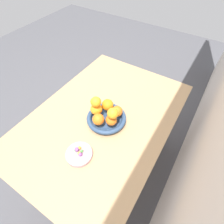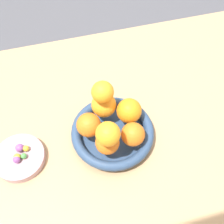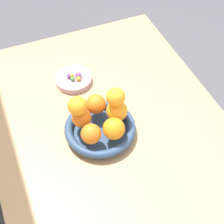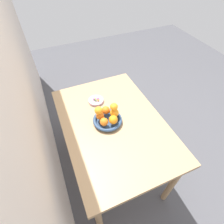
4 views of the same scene
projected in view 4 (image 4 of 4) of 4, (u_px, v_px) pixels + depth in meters
The scene contains 18 objects.
ground_plane at pixel (113, 165), 1.90m from camera, with size 6.00×6.00×0.00m, color #4C4C51.
wall_back at pixel (10, 89), 0.84m from camera, with size 4.00×0.05×2.50m, color beige.
dining_table at pixel (113, 129), 1.42m from camera, with size 1.10×0.76×0.74m.
fruit_bowl at pixel (108, 120), 1.34m from camera, with size 0.23×0.23×0.04m.
candy_dish at pixel (96, 101), 1.51m from camera, with size 0.13×0.13×0.02m, color #B28C99.
orange_0 at pixel (113, 120), 1.28m from camera, with size 0.07×0.07×0.07m, color orange.
orange_1 at pixel (114, 113), 1.33m from camera, with size 0.07×0.07×0.07m, color orange.
orange_2 at pixel (106, 110), 1.35m from camera, with size 0.06×0.06×0.06m, color orange.
orange_3 at pixel (100, 116), 1.31m from camera, with size 0.06×0.06×0.06m, color orange.
orange_4 at pixel (104, 122), 1.27m from camera, with size 0.06×0.06×0.06m, color orange.
orange_5 at pixel (98, 110), 1.26m from camera, with size 0.06×0.06×0.06m, color orange.
orange_6 at pixel (114, 107), 1.28m from camera, with size 0.06×0.06×0.06m, color orange.
candy_ball_0 at pixel (94, 99), 1.49m from camera, with size 0.02×0.02×0.02m, color #8C4C99.
candy_ball_1 at pixel (98, 100), 1.48m from camera, with size 0.02×0.02×0.02m, color gold.
candy_ball_2 at pixel (98, 99), 1.50m from camera, with size 0.02×0.02×0.02m, color #4C9947.
candy_ball_3 at pixel (98, 99), 1.49m from camera, with size 0.02×0.02×0.02m, color #8C4C99.
candy_ball_4 at pixel (95, 99), 1.49m from camera, with size 0.02×0.02×0.02m, color gold.
candy_ball_5 at pixel (96, 100), 1.48m from camera, with size 0.02×0.02×0.02m, color #4C9947.
Camera 4 is at (-0.79, 0.35, 1.79)m, focal length 28.00 mm.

